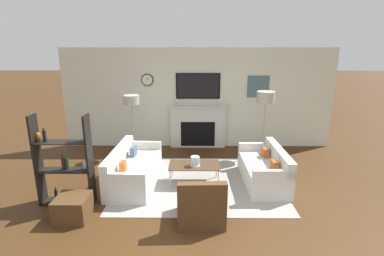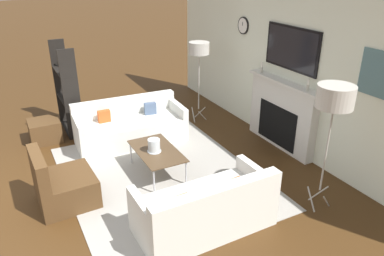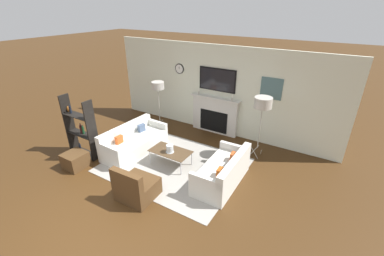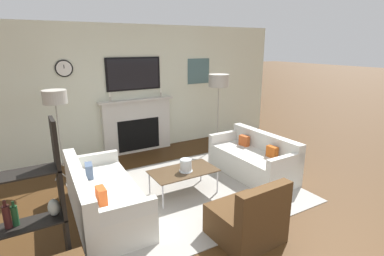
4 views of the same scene
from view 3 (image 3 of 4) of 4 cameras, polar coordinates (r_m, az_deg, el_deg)
ground_plane at (r=5.36m, az=-19.79°, el=-20.22°), size 60.00×60.00×0.00m
fireplace_wall at (r=7.94m, az=5.61°, el=7.42°), size 7.32×0.28×2.70m
area_rug at (r=6.66m, az=-3.94°, el=-8.20°), size 3.33×2.67×0.01m
couch_left at (r=7.29m, az=-12.78°, el=-3.16°), size 0.90×1.91×0.74m
couch_right at (r=5.95m, az=6.90°, el=-9.79°), size 0.80×1.64×0.74m
armchair at (r=5.64m, az=-12.31°, el=-12.77°), size 0.78×0.75×0.79m
coffee_table at (r=6.50m, az=-4.81°, el=-5.30°), size 1.03×0.57×0.40m
hurricane_candle at (r=6.40m, az=-4.95°, el=-4.66°), size 0.21×0.21×0.20m
floor_lamp_left at (r=8.08m, az=-7.60°, el=9.18°), size 0.39×0.39×1.58m
floor_lamp_right at (r=6.59m, az=15.51°, el=5.32°), size 0.44×0.44×1.68m
shelf_unit at (r=7.33m, az=-23.46°, el=-0.20°), size 0.95×0.28×1.64m
ottoman at (r=7.12m, az=-24.49°, el=-6.50°), size 0.52×0.52×0.39m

